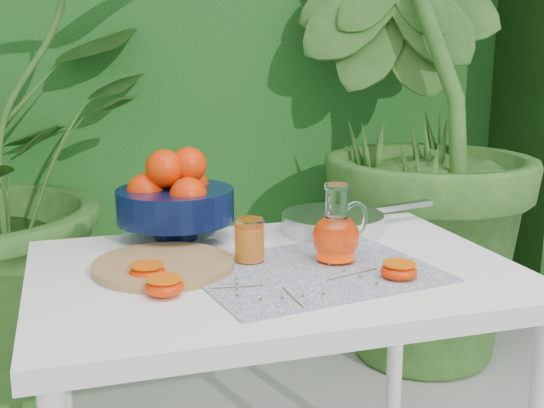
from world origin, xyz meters
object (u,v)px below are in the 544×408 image
object	(u,v)px
cutting_board	(164,266)
saute_pan	(334,222)
white_table	(275,303)
fruit_bowl	(175,197)
juice_pitcher	(337,235)

from	to	relation	value
cutting_board	saute_pan	size ratio (longest dim) A/B	0.63
white_table	cutting_board	xyz separation A→B (m)	(-0.23, 0.04, 0.09)
white_table	cutting_board	world-z (taller)	cutting_board
cutting_board	fruit_bowl	distance (m)	0.26
white_table	saute_pan	xyz separation A→B (m)	(0.22, 0.22, 0.11)
cutting_board	juice_pitcher	bearing A→B (deg)	-9.05
juice_pitcher	cutting_board	bearing A→B (deg)	170.95
fruit_bowl	saute_pan	xyz separation A→B (m)	(0.39, -0.05, -0.07)
white_table	juice_pitcher	xyz separation A→B (m)	(0.13, -0.01, 0.14)
juice_pitcher	saute_pan	xyz separation A→B (m)	(0.09, 0.24, -0.04)
cutting_board	juice_pitcher	world-z (taller)	juice_pitcher
cutting_board	saute_pan	distance (m)	0.48
cutting_board	saute_pan	xyz separation A→B (m)	(0.45, 0.18, 0.02)
cutting_board	fruit_bowl	xyz separation A→B (m)	(0.06, 0.23, 0.09)
fruit_bowl	saute_pan	world-z (taller)	fruit_bowl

